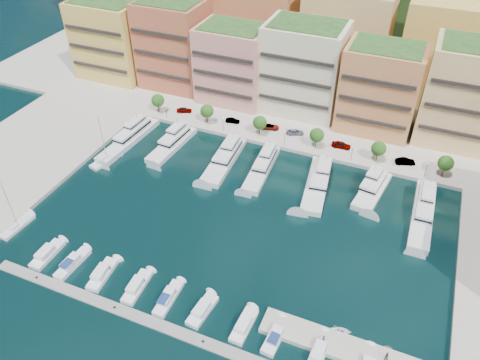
% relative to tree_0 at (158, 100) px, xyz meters
% --- Properties ---
extents(ground, '(400.00, 400.00, 0.00)m').
position_rel_tree_0_xyz_m(ground, '(40.00, -33.50, -4.74)').
color(ground, black).
rests_on(ground, ground).
extents(north_quay, '(220.00, 64.00, 2.00)m').
position_rel_tree_0_xyz_m(north_quay, '(40.00, 28.50, -4.74)').
color(north_quay, '#9E998E').
rests_on(north_quay, ground).
extents(hillside, '(240.00, 40.00, 58.00)m').
position_rel_tree_0_xyz_m(hillside, '(40.00, 76.50, -4.74)').
color(hillside, '#193114').
rests_on(hillside, ground).
extents(south_pontoon, '(72.00, 2.20, 0.35)m').
position_rel_tree_0_xyz_m(south_pontoon, '(37.00, -63.50, -4.74)').
color(south_pontoon, gray).
rests_on(south_pontoon, ground).
extents(finger_pier, '(32.00, 5.00, 2.00)m').
position_rel_tree_0_xyz_m(finger_pier, '(70.00, -55.50, -4.74)').
color(finger_pier, '#9E998E').
rests_on(finger_pier, ground).
extents(apartment_0, '(22.00, 16.50, 24.80)m').
position_rel_tree_0_xyz_m(apartment_0, '(-26.00, 16.49, 8.57)').
color(apartment_0, '#E7B954').
rests_on(apartment_0, north_quay).
extents(apartment_1, '(20.00, 16.50, 26.80)m').
position_rel_tree_0_xyz_m(apartment_1, '(-4.00, 18.49, 9.57)').
color(apartment_1, '#BD503F').
rests_on(apartment_1, north_quay).
extents(apartment_2, '(20.00, 15.50, 22.80)m').
position_rel_tree_0_xyz_m(apartment_2, '(17.00, 16.49, 7.57)').
color(apartment_2, tan).
rests_on(apartment_2, north_quay).
extents(apartment_3, '(22.00, 16.50, 25.80)m').
position_rel_tree_0_xyz_m(apartment_3, '(38.00, 18.49, 9.07)').
color(apartment_3, beige).
rests_on(apartment_3, north_quay).
extents(apartment_4, '(20.00, 15.50, 23.80)m').
position_rel_tree_0_xyz_m(apartment_4, '(60.00, 16.49, 8.07)').
color(apartment_4, tan).
rests_on(apartment_4, north_quay).
extents(apartment_5, '(22.00, 16.50, 26.80)m').
position_rel_tree_0_xyz_m(apartment_5, '(82.00, 18.49, 9.57)').
color(apartment_5, '#F1D67F').
rests_on(apartment_5, north_quay).
extents(backblock_0, '(26.00, 18.00, 30.00)m').
position_rel_tree_0_xyz_m(backblock_0, '(-15.00, 40.50, 11.26)').
color(backblock_0, beige).
rests_on(backblock_0, north_quay).
extents(backblock_1, '(26.00, 18.00, 30.00)m').
position_rel_tree_0_xyz_m(backblock_1, '(15.00, 40.50, 11.26)').
color(backblock_1, tan).
rests_on(backblock_1, north_quay).
extents(backblock_2, '(26.00, 18.00, 30.00)m').
position_rel_tree_0_xyz_m(backblock_2, '(45.00, 40.50, 11.26)').
color(backblock_2, '#F1D67F').
rests_on(backblock_2, north_quay).
extents(backblock_3, '(26.00, 18.00, 30.00)m').
position_rel_tree_0_xyz_m(backblock_3, '(75.00, 40.50, 11.26)').
color(backblock_3, '#E7B954').
rests_on(backblock_3, north_quay).
extents(tree_0, '(3.80, 3.80, 5.65)m').
position_rel_tree_0_xyz_m(tree_0, '(0.00, 0.00, 0.00)').
color(tree_0, '#473323').
rests_on(tree_0, north_quay).
extents(tree_1, '(3.80, 3.80, 5.65)m').
position_rel_tree_0_xyz_m(tree_1, '(16.00, 0.00, 0.00)').
color(tree_1, '#473323').
rests_on(tree_1, north_quay).
extents(tree_2, '(3.80, 3.80, 5.65)m').
position_rel_tree_0_xyz_m(tree_2, '(32.00, 0.00, 0.00)').
color(tree_2, '#473323').
rests_on(tree_2, north_quay).
extents(tree_3, '(3.80, 3.80, 5.65)m').
position_rel_tree_0_xyz_m(tree_3, '(48.00, 0.00, 0.00)').
color(tree_3, '#473323').
rests_on(tree_3, north_quay).
extents(tree_4, '(3.80, 3.80, 5.65)m').
position_rel_tree_0_xyz_m(tree_4, '(64.00, 0.00, 0.00)').
color(tree_4, '#473323').
rests_on(tree_4, north_quay).
extents(tree_5, '(3.80, 3.80, 5.65)m').
position_rel_tree_0_xyz_m(tree_5, '(80.00, 0.00, 0.00)').
color(tree_5, '#473323').
rests_on(tree_5, north_quay).
extents(lamppost_0, '(0.30, 0.30, 4.20)m').
position_rel_tree_0_xyz_m(lamppost_0, '(4.00, -2.30, -0.92)').
color(lamppost_0, black).
rests_on(lamppost_0, north_quay).
extents(lamppost_1, '(0.30, 0.30, 4.20)m').
position_rel_tree_0_xyz_m(lamppost_1, '(22.00, -2.30, -0.92)').
color(lamppost_1, black).
rests_on(lamppost_1, north_quay).
extents(lamppost_2, '(0.30, 0.30, 4.20)m').
position_rel_tree_0_xyz_m(lamppost_2, '(40.00, -2.30, -0.92)').
color(lamppost_2, black).
rests_on(lamppost_2, north_quay).
extents(lamppost_3, '(0.30, 0.30, 4.20)m').
position_rel_tree_0_xyz_m(lamppost_3, '(58.00, -2.30, -0.92)').
color(lamppost_3, black).
rests_on(lamppost_3, north_quay).
extents(lamppost_4, '(0.30, 0.30, 4.20)m').
position_rel_tree_0_xyz_m(lamppost_4, '(76.00, -2.30, -0.92)').
color(lamppost_4, black).
rests_on(lamppost_4, north_quay).
extents(yacht_0, '(5.76, 23.58, 7.30)m').
position_rel_tree_0_xyz_m(yacht_0, '(-0.03, -15.19, -3.53)').
color(yacht_0, silver).
rests_on(yacht_0, ground).
extents(yacht_1, '(5.95, 18.91, 7.30)m').
position_rel_tree_0_xyz_m(yacht_1, '(12.04, -13.08, -3.65)').
color(yacht_1, silver).
rests_on(yacht_1, ground).
extents(yacht_2, '(6.24, 21.08, 7.30)m').
position_rel_tree_0_xyz_m(yacht_2, '(27.92, -14.04, -3.53)').
color(yacht_2, silver).
rests_on(yacht_2, ground).
extents(yacht_3, '(5.49, 19.96, 7.30)m').
position_rel_tree_0_xyz_m(yacht_3, '(38.06, -13.54, -3.53)').
color(yacht_3, silver).
rests_on(yacht_3, ground).
extents(yacht_4, '(7.65, 21.86, 7.30)m').
position_rel_tree_0_xyz_m(yacht_4, '(52.61, -14.36, -3.65)').
color(yacht_4, silver).
rests_on(yacht_4, ground).
extents(yacht_5, '(7.11, 16.40, 7.30)m').
position_rel_tree_0_xyz_m(yacht_5, '(65.27, -11.76, -3.53)').
color(yacht_5, silver).
rests_on(yacht_5, ground).
extents(yacht_6, '(4.75, 23.63, 7.30)m').
position_rel_tree_0_xyz_m(yacht_6, '(77.16, -15.30, -3.53)').
color(yacht_6, silver).
rests_on(yacht_6, ground).
extents(cruiser_0, '(2.89, 8.14, 2.55)m').
position_rel_tree_0_xyz_m(cruiser_0, '(7.96, -58.09, -4.20)').
color(cruiser_0, white).
rests_on(cruiser_0, ground).
extents(cruiser_1, '(2.86, 8.63, 2.66)m').
position_rel_tree_0_xyz_m(cruiser_1, '(14.29, -58.11, -4.17)').
color(cruiser_1, white).
rests_on(cruiser_1, ground).
extents(cruiser_2, '(3.46, 8.36, 2.55)m').
position_rel_tree_0_xyz_m(cruiser_2, '(21.45, -58.09, -4.20)').
color(cruiser_2, white).
rests_on(cruiser_2, ground).
extents(cruiser_3, '(3.04, 8.25, 2.55)m').
position_rel_tree_0_xyz_m(cruiser_3, '(29.33, -58.09, -4.20)').
color(cruiser_3, white).
rests_on(cruiser_3, ground).
extents(cruiser_4, '(2.57, 8.31, 2.66)m').
position_rel_tree_0_xyz_m(cruiser_4, '(36.14, -58.11, -4.17)').
color(cruiser_4, white).
rests_on(cruiser_4, ground).
extents(cruiser_5, '(3.31, 7.72, 2.55)m').
position_rel_tree_0_xyz_m(cruiser_5, '(43.15, -58.08, -4.20)').
color(cruiser_5, white).
rests_on(cruiser_5, ground).
extents(cruiser_6, '(2.82, 7.58, 2.55)m').
position_rel_tree_0_xyz_m(cruiser_6, '(51.31, -58.08, -4.20)').
color(cruiser_6, white).
rests_on(cruiser_6, ground).
extents(cruiser_7, '(2.91, 7.55, 2.66)m').
position_rel_tree_0_xyz_m(cruiser_7, '(57.12, -58.10, -4.17)').
color(cruiser_7, white).
rests_on(cruiser_7, ground).
extents(cruiser_8, '(2.70, 7.87, 2.55)m').
position_rel_tree_0_xyz_m(cruiser_8, '(64.78, -58.08, -4.20)').
color(cruiser_8, white).
rests_on(cruiser_8, ground).
extents(sailboat_2, '(4.83, 9.45, 13.20)m').
position_rel_tree_0_xyz_m(sailboat_2, '(-0.49, -26.07, -4.43)').
color(sailboat_2, silver).
rests_on(sailboat_2, ground).
extents(sailboat_0, '(3.22, 8.32, 13.20)m').
position_rel_tree_0_xyz_m(sailboat_0, '(-3.99, -54.08, -4.43)').
color(sailboat_0, silver).
rests_on(sailboat_0, ground).
extents(tender_2, '(4.09, 3.39, 0.73)m').
position_rel_tree_0_xyz_m(tender_2, '(67.33, -52.50, -4.38)').
color(tender_2, white).
rests_on(tender_2, ground).
extents(tender_3, '(1.65, 1.45, 0.81)m').
position_rel_tree_0_xyz_m(tender_3, '(75.29, -52.50, -4.34)').
color(tender_3, '#C1BB94').
rests_on(tender_3, ground).
extents(car_0, '(4.79, 3.42, 1.51)m').
position_rel_tree_0_xyz_m(car_0, '(7.11, 2.63, -2.99)').
color(car_0, gray).
rests_on(car_0, north_quay).
extents(car_1, '(4.26, 2.18, 1.34)m').
position_rel_tree_0_xyz_m(car_1, '(22.68, 2.76, -3.07)').
color(car_1, gray).
rests_on(car_1, north_quay).
extents(car_2, '(5.44, 3.39, 1.40)m').
position_rel_tree_0_xyz_m(car_2, '(33.78, 3.78, -3.04)').
color(car_2, gray).
rests_on(car_2, north_quay).
extents(car_3, '(5.25, 3.71, 1.41)m').
position_rel_tree_0_xyz_m(car_3, '(41.08, 3.83, -3.04)').
color(car_3, gray).
rests_on(car_3, north_quay).
extents(car_4, '(5.12, 2.22, 1.72)m').
position_rel_tree_0_xyz_m(car_4, '(54.32, 2.35, -2.88)').
color(car_4, gray).
rests_on(car_4, north_quay).
extents(car_5, '(5.17, 3.22, 1.61)m').
position_rel_tree_0_xyz_m(car_5, '(70.95, 1.32, -2.94)').
color(car_5, gray).
rests_on(car_5, north_quay).
extents(person_0, '(0.68, 0.81, 1.88)m').
position_rel_tree_0_xyz_m(person_0, '(64.98, -56.19, -2.80)').
color(person_0, '#25294B').
rests_on(person_0, finger_pier).
extents(person_1, '(0.94, 0.76, 1.82)m').
position_rel_tree_0_xyz_m(person_1, '(75.18, -55.21, -2.83)').
color(person_1, '#513930').
rests_on(person_1, finger_pier).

